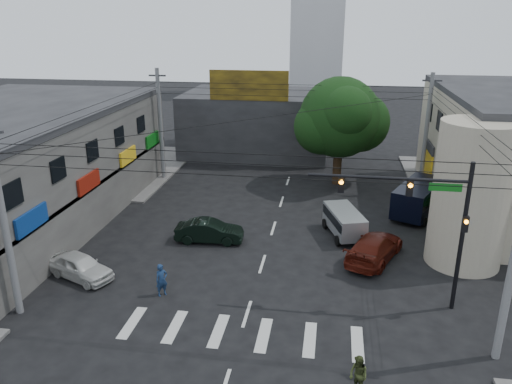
% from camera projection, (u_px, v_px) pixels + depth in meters
% --- Properties ---
extents(ground, '(160.00, 160.00, 0.00)m').
position_uv_depth(ground, '(257.00, 282.00, 25.96)').
color(ground, black).
rests_on(ground, ground).
extents(sidewalk_far_left, '(16.00, 16.00, 0.15)m').
position_uv_depth(sidewalk_far_left, '(92.00, 167.00, 45.33)').
color(sidewalk_far_left, '#514F4C').
rests_on(sidewalk_far_left, ground).
extents(sidewalk_far_right, '(16.00, 16.00, 0.15)m').
position_uv_depth(sidewalk_far_right, '(512.00, 187.00, 40.06)').
color(sidewalk_far_right, '#514F4C').
rests_on(sidewalk_far_right, ground).
extents(building_left, '(14.00, 24.00, 7.00)m').
position_uv_depth(building_left, '(3.00, 169.00, 33.01)').
color(building_left, '#454240').
rests_on(building_left, ground).
extents(corner_column, '(4.00, 4.00, 8.00)m').
position_uv_depth(corner_column, '(471.00, 195.00, 26.73)').
color(corner_column, '#9F917E').
rests_on(corner_column, ground).
extents(building_far, '(14.00, 10.00, 6.00)m').
position_uv_depth(building_far, '(257.00, 123.00, 49.75)').
color(building_far, '#232326').
rests_on(building_far, ground).
extents(billboard, '(7.00, 0.30, 2.60)m').
position_uv_depth(billboard, '(249.00, 85.00, 43.75)').
color(billboard, olive).
rests_on(billboard, building_far).
extents(street_tree, '(6.40, 6.40, 8.70)m').
position_uv_depth(street_tree, '(340.00, 118.00, 39.37)').
color(street_tree, black).
rests_on(street_tree, ground).
extents(traffic_gantry, '(7.10, 0.35, 7.20)m').
position_uv_depth(traffic_gantry, '(426.00, 211.00, 22.26)').
color(traffic_gantry, black).
rests_on(traffic_gantry, ground).
extents(utility_pole_near_left, '(0.32, 0.32, 9.20)m').
position_uv_depth(utility_pole_near_left, '(4.00, 221.00, 21.77)').
color(utility_pole_near_left, '#59595B').
rests_on(utility_pole_near_left, ground).
extents(utility_pole_far_left, '(0.32, 0.32, 9.20)m').
position_uv_depth(utility_pole_far_left, '(160.00, 125.00, 40.86)').
color(utility_pole_far_left, '#59595B').
rests_on(utility_pole_far_left, ground).
extents(utility_pole_far_right, '(0.32, 0.32, 9.20)m').
position_uv_depth(utility_pole_far_right, '(426.00, 134.00, 37.78)').
color(utility_pole_far_right, '#59595B').
rests_on(utility_pole_far_right, ground).
extents(dark_sedan, '(2.02, 4.32, 1.36)m').
position_uv_depth(dark_sedan, '(209.00, 231.00, 30.40)').
color(dark_sedan, black).
rests_on(dark_sedan, ground).
extents(white_compact, '(4.35, 5.01, 1.32)m').
position_uv_depth(white_compact, '(80.00, 266.00, 26.16)').
color(white_compact, silver).
rests_on(white_compact, ground).
extents(maroon_sedan, '(5.80, 6.63, 1.49)m').
position_uv_depth(maroon_sedan, '(374.00, 248.00, 28.10)').
color(maroon_sedan, '#4E130B').
rests_on(maroon_sedan, ground).
extents(silver_minivan, '(4.86, 3.93, 1.68)m').
position_uv_depth(silver_minivan, '(344.00, 223.00, 31.13)').
color(silver_minivan, gray).
rests_on(silver_minivan, ground).
extents(navy_van, '(7.12, 6.25, 2.22)m').
position_uv_depth(navy_van, '(418.00, 199.00, 34.41)').
color(navy_van, black).
rests_on(navy_van, ground).
extents(traffic_officer, '(1.01, 1.00, 1.67)m').
position_uv_depth(traffic_officer, '(162.00, 280.00, 24.46)').
color(traffic_officer, navy).
rests_on(traffic_officer, ground).
extents(pedestrian_olive, '(1.35, 1.35, 1.57)m').
position_uv_depth(pedestrian_olive, '(358.00, 376.00, 18.04)').
color(pedestrian_olive, '#30391A').
rests_on(pedestrian_olive, ground).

